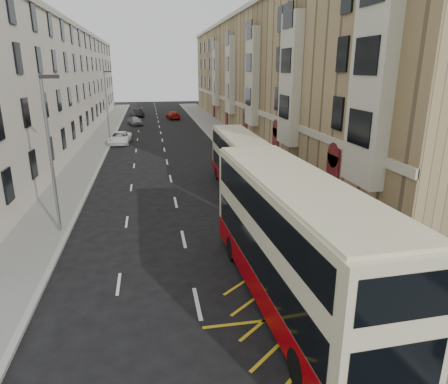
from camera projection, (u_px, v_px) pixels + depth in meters
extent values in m
plane|color=black|center=(214.00, 382.00, 11.20)|extent=(200.00, 200.00, 0.00)
cube|color=slate|center=(245.00, 154.00, 40.73)|extent=(4.00, 120.00, 0.15)
cube|color=slate|center=(87.00, 160.00, 38.04)|extent=(3.00, 120.00, 0.15)
cube|color=#9C9C96|center=(226.00, 154.00, 40.38)|extent=(0.25, 120.00, 0.15)
cube|color=#9C9C96|center=(103.00, 159.00, 38.30)|extent=(0.25, 120.00, 0.15)
cube|color=tan|center=(269.00, 75.00, 54.29)|extent=(10.00, 79.00, 15.00)
cube|color=beige|center=(233.00, 102.00, 54.46)|extent=(0.18, 79.00, 0.50)
cube|color=beige|center=(233.00, 15.00, 51.18)|extent=(0.40, 79.00, 0.50)
cube|color=beige|center=(371.00, 88.00, 20.03)|extent=(0.80, 3.20, 10.00)
cube|color=beige|center=(290.00, 81.00, 31.30)|extent=(0.80, 3.20, 10.00)
cube|color=beige|center=(252.00, 77.00, 42.57)|extent=(0.80, 3.20, 10.00)
cube|color=beige|center=(230.00, 75.00, 53.83)|extent=(0.80, 3.20, 10.00)
cube|color=beige|center=(216.00, 74.00, 65.10)|extent=(0.80, 3.20, 10.00)
cube|color=maroon|center=(332.00, 178.00, 25.57)|extent=(0.20, 1.60, 3.00)
cube|color=maroon|center=(276.00, 144.00, 36.83)|extent=(0.20, 1.60, 3.00)
cube|color=maroon|center=(245.00, 126.00, 48.10)|extent=(0.20, 1.60, 3.00)
cube|color=maroon|center=(227.00, 115.00, 59.37)|extent=(0.20, 1.60, 3.00)
cube|color=maroon|center=(214.00, 108.00, 70.63)|extent=(0.20, 1.60, 3.00)
cube|color=beige|center=(49.00, 84.00, 49.64)|extent=(9.00, 79.00, 13.00)
cube|color=beige|center=(81.00, 29.00, 48.50)|extent=(0.30, 79.00, 0.50)
cube|color=black|center=(420.00, 278.00, 13.86)|extent=(0.08, 0.08, 2.60)
cylinder|color=red|center=(373.00, 293.00, 14.44)|extent=(0.06, 0.06, 1.00)
cylinder|color=red|center=(334.00, 254.00, 17.49)|extent=(0.06, 0.06, 1.00)
cylinder|color=red|center=(306.00, 226.00, 20.54)|extent=(0.06, 0.06, 1.00)
cube|color=red|center=(335.00, 244.00, 17.35)|extent=(0.05, 6.50, 0.06)
cube|color=red|center=(334.00, 253.00, 17.47)|extent=(0.05, 6.50, 0.06)
cylinder|color=slate|center=(51.00, 157.00, 20.12)|extent=(0.16, 0.16, 8.00)
cube|color=black|center=(49.00, 77.00, 19.03)|extent=(0.90, 0.18, 0.18)
cylinder|color=slate|center=(107.00, 105.00, 48.29)|extent=(0.16, 0.16, 8.00)
cube|color=black|center=(107.00, 71.00, 47.20)|extent=(0.90, 0.18, 0.18)
cube|color=beige|center=(292.00, 240.00, 14.27)|extent=(3.21, 12.27, 4.37)
cube|color=#8D0006|center=(290.00, 281.00, 14.77)|extent=(3.25, 12.31, 1.00)
cube|color=black|center=(292.00, 253.00, 14.43)|extent=(3.22, 11.30, 1.22)
cube|color=black|center=(294.00, 204.00, 13.87)|extent=(3.22, 11.30, 1.11)
cube|color=beige|center=(296.00, 180.00, 13.61)|extent=(3.08, 11.78, 0.13)
cube|color=black|center=(246.00, 200.00, 20.06)|extent=(2.35, 0.17, 1.44)
cube|color=black|center=(247.00, 156.00, 19.39)|extent=(1.94, 0.16, 0.50)
cube|color=black|center=(396.00, 370.00, 8.76)|extent=(2.35, 0.17, 1.33)
cylinder|color=black|center=(232.00, 248.00, 18.24)|extent=(0.35, 1.12, 1.11)
cylinder|color=black|center=(284.00, 243.00, 18.76)|extent=(0.35, 1.12, 1.11)
cylinder|color=black|center=(300.00, 368.00, 10.98)|extent=(0.35, 1.12, 1.11)
cylinder|color=black|center=(381.00, 354.00, 11.50)|extent=(0.35, 1.12, 1.11)
cube|color=beige|center=(239.00, 161.00, 28.18)|extent=(2.43, 10.18, 3.64)
cube|color=#8D0006|center=(239.00, 180.00, 28.60)|extent=(2.46, 10.20, 0.83)
cube|color=black|center=(239.00, 167.00, 28.31)|extent=(2.46, 9.37, 1.01)
cube|color=black|center=(239.00, 145.00, 27.85)|extent=(2.46, 9.37, 0.92)
cube|color=beige|center=(239.00, 135.00, 27.63)|extent=(2.33, 9.77, 0.11)
cube|color=black|center=(226.00, 152.00, 33.06)|extent=(1.96, 0.10, 1.20)
cube|color=black|center=(227.00, 130.00, 32.49)|extent=(1.62, 0.09, 0.42)
cube|color=black|center=(257.00, 187.00, 23.54)|extent=(1.96, 0.10, 1.11)
cylinder|color=black|center=(217.00, 173.00, 31.57)|extent=(0.27, 0.93, 0.92)
cylinder|color=black|center=(243.00, 172.00, 31.91)|extent=(0.27, 0.93, 0.92)
cylinder|color=black|center=(233.00, 199.00, 25.46)|extent=(0.27, 0.93, 0.92)
cylinder|color=black|center=(265.00, 197.00, 25.80)|extent=(0.27, 0.93, 0.92)
imported|color=black|center=(439.00, 310.00, 12.87)|extent=(0.69, 0.55, 1.63)
imported|color=black|center=(346.00, 247.00, 17.18)|extent=(1.15, 0.70, 1.83)
imported|color=white|center=(120.00, 138.00, 46.26)|extent=(2.75, 5.16, 1.38)
imported|color=#93959A|center=(135.00, 121.00, 61.54)|extent=(2.61, 4.11, 1.30)
imported|color=black|center=(137.00, 113.00, 71.64)|extent=(2.72, 4.66, 1.45)
imported|color=#AF1C13|center=(173.00, 115.00, 68.78)|extent=(2.50, 4.88, 1.35)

